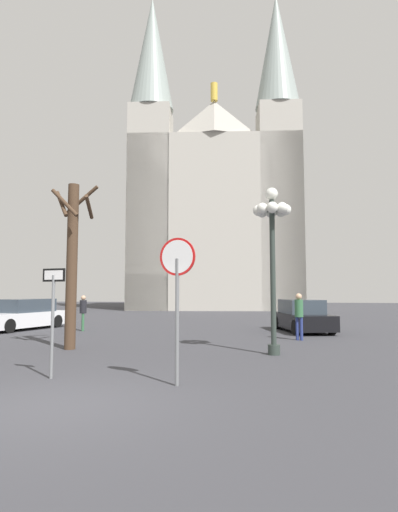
{
  "coord_description": "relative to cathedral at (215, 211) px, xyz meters",
  "views": [
    {
      "loc": [
        3.33,
        -6.59,
        1.9
      ],
      "look_at": [
        -0.46,
        19.2,
        4.09
      ],
      "focal_mm": 28.91,
      "sensor_mm": 36.0,
      "label": 1
    }
  ],
  "objects": [
    {
      "name": "one_way_arrow_sign",
      "position": [
        0.24,
        -35.33,
        -8.96
      ],
      "size": [
        0.59,
        0.17,
        2.39
      ],
      "color": "slate",
      "rests_on": "ground"
    },
    {
      "name": "ground_plane",
      "position": [
        1.4,
        -37.26,
        -10.48
      ],
      "size": [
        120.0,
        120.0,
        0.0
      ],
      "primitive_type": "plane",
      "color": "#38383D"
    },
    {
      "name": "pedestrian_walking",
      "position": [
        6.22,
        -27.49,
        -9.39
      ],
      "size": [
        0.32,
        0.32,
        1.79
      ],
      "color": "navy",
      "rests_on": "ground"
    },
    {
      "name": "parked_car_far_black",
      "position": [
        6.69,
        -24.0,
        -9.79
      ],
      "size": [
        2.66,
        4.36,
        1.47
      ],
      "color": "black",
      "rests_on": "ground"
    },
    {
      "name": "bare_tree",
      "position": [
        -1.39,
        -31.06,
        -7.54
      ],
      "size": [
        1.33,
        1.32,
        5.53
      ],
      "color": "#473323",
      "rests_on": "ground"
    },
    {
      "name": "street_lamp",
      "position": [
        5.13,
        -31.27,
        -6.83
      ],
      "size": [
        1.16,
        1.16,
        5.04
      ],
      "color": "#2D3833",
      "rests_on": "ground"
    },
    {
      "name": "stop_sign",
      "position": [
        3.07,
        -35.59,
        -8.38
      ],
      "size": [
        0.77,
        0.21,
        2.98
      ],
      "color": "slate",
      "rests_on": "ground"
    },
    {
      "name": "pedestrian_standing",
      "position": [
        -3.55,
        -25.24,
        -9.47
      ],
      "size": [
        0.32,
        0.32,
        1.67
      ],
      "color": "#33663F",
      "rests_on": "ground"
    },
    {
      "name": "cathedral",
      "position": [
        0.0,
        0.0,
        0.0
      ],
      "size": [
        18.24,
        15.67,
        33.15
      ],
      "color": "#ADA89E",
      "rests_on": "ground"
    },
    {
      "name": "parked_car_near_white",
      "position": [
        -6.81,
        -24.92,
        -9.79
      ],
      "size": [
        2.81,
        4.87,
        1.48
      ],
      "color": "silver",
      "rests_on": "ground"
    }
  ]
}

